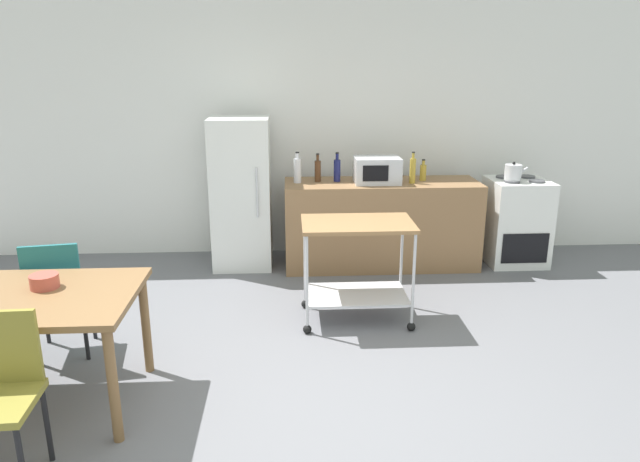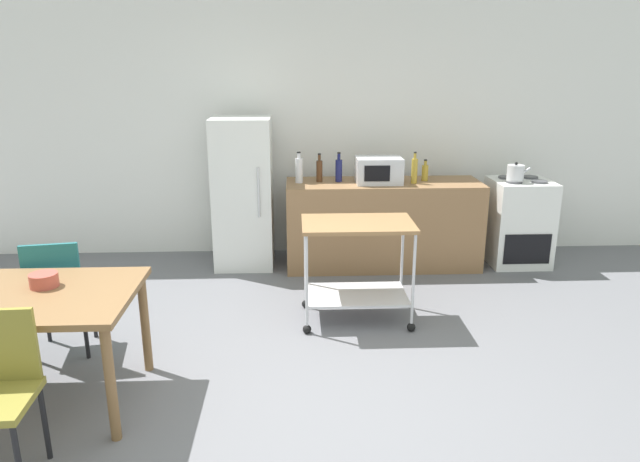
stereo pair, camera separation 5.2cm
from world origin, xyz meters
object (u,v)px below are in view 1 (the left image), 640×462
(chair_teal, at_px, (58,290))
(bottle_soda, at_px, (318,170))
(kitchen_cart, at_px, (357,255))
(bottle_sparkling_water, at_px, (423,172))
(refrigerator, at_px, (242,193))
(fruit_bowl, at_px, (44,281))
(stove_oven, at_px, (516,221))
(dining_table, at_px, (10,308))
(bottle_soy_sauce, at_px, (297,170))
(bottle_sesame_oil, at_px, (337,170))
(microwave, at_px, (377,170))
(bottle_vinegar, at_px, (413,170))
(kettle, at_px, (513,172))

(chair_teal, distance_m, bottle_soda, 2.77)
(kitchen_cart, height_order, bottle_sparkling_water, bottle_sparkling_water)
(refrigerator, xyz_separation_m, fruit_bowl, (-1.02, -2.47, 0.02))
(stove_oven, relative_size, fruit_bowl, 5.38)
(chair_teal, bearing_deg, dining_table, 78.92)
(dining_table, bearing_deg, bottle_sparkling_water, 39.46)
(stove_oven, bearing_deg, bottle_soy_sauce, -179.73)
(refrigerator, bearing_deg, fruit_bowl, -112.50)
(stove_oven, height_order, fruit_bowl, stove_oven)
(bottle_soda, relative_size, bottle_sesame_oil, 0.97)
(kitchen_cart, relative_size, bottle_sparkling_water, 4.14)
(refrigerator, height_order, microwave, refrigerator)
(kitchen_cart, bearing_deg, microwave, 74.94)
(microwave, height_order, bottle_vinegar, bottle_vinegar)
(kitchen_cart, height_order, kettle, kettle)
(bottle_vinegar, bearing_deg, microwave, 174.49)
(bottle_soda, bearing_deg, microwave, -8.73)
(dining_table, relative_size, bottle_soy_sauce, 4.76)
(chair_teal, bearing_deg, microwave, -154.34)
(stove_oven, height_order, kettle, kettle)
(microwave, distance_m, fruit_bowl, 3.36)
(bottle_soda, height_order, fruit_bowl, bottle_soda)
(bottle_sesame_oil, height_order, bottle_vinegar, bottle_vinegar)
(chair_teal, bearing_deg, bottle_soda, -145.53)
(bottle_soda, height_order, kettle, bottle_soda)
(kitchen_cart, bearing_deg, chair_teal, -167.27)
(bottle_sesame_oil, distance_m, microwave, 0.41)
(stove_oven, bearing_deg, kettle, -140.33)
(kitchen_cart, bearing_deg, bottle_soda, 100.29)
(refrigerator, bearing_deg, bottle_vinegar, -5.71)
(kitchen_cart, distance_m, bottle_soy_sauce, 1.49)
(bottle_soy_sauce, bearing_deg, bottle_vinegar, -4.03)
(dining_table, xyz_separation_m, chair_teal, (0.02, 0.65, -0.15))
(refrigerator, distance_m, bottle_sparkling_water, 1.89)
(refrigerator, xyz_separation_m, bottle_soy_sauce, (0.58, -0.09, 0.26))
(stove_oven, relative_size, bottle_sesame_oil, 3.06)
(bottle_soy_sauce, bearing_deg, kettle, -2.28)
(dining_table, distance_m, refrigerator, 2.85)
(chair_teal, xyz_separation_m, bottle_sesame_oil, (2.17, 1.88, 0.50))
(refrigerator, height_order, bottle_vinegar, refrigerator)
(dining_table, xyz_separation_m, refrigerator, (1.20, 2.58, 0.10))
(kettle, bearing_deg, chair_teal, -156.17)
(bottle_sparkling_water, distance_m, fruit_bowl, 3.79)
(microwave, bearing_deg, bottle_sparkling_water, 10.76)
(refrigerator, bearing_deg, bottle_sesame_oil, -2.87)
(bottle_vinegar, bearing_deg, bottle_soda, 172.47)
(bottle_soy_sauce, bearing_deg, dining_table, -125.55)
(chair_teal, relative_size, bottle_soy_sauce, 2.82)
(bottle_sparkling_water, relative_size, kettle, 0.92)
(microwave, height_order, fruit_bowl, microwave)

